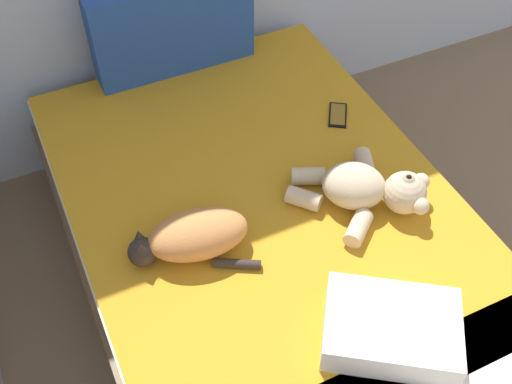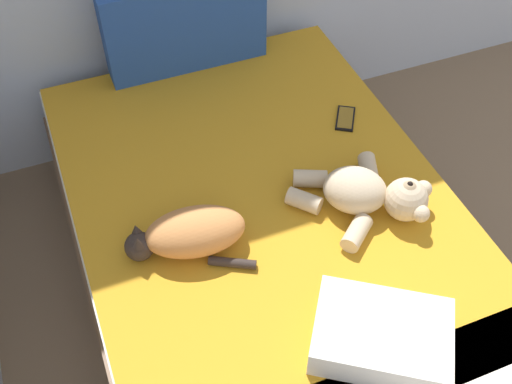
% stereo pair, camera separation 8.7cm
% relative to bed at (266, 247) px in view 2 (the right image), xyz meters
% --- Properties ---
extents(bed, '(1.39, 2.01, 0.51)m').
position_rel_bed_xyz_m(bed, '(0.00, 0.00, 0.00)').
color(bed, brown).
rests_on(bed, ground_plane).
extents(patterned_cushion, '(0.70, 0.14, 0.41)m').
position_rel_bed_xyz_m(patterned_cushion, '(-0.01, 0.91, 0.47)').
color(patterned_cushion, '#264C99').
rests_on(patterned_cushion, bed).
extents(cat, '(0.42, 0.30, 0.15)m').
position_rel_bed_xyz_m(cat, '(-0.31, -0.08, 0.33)').
color(cat, '#D18447').
rests_on(cat, bed).
extents(teddy_bear, '(0.49, 0.42, 0.17)m').
position_rel_bed_xyz_m(teddy_bear, '(0.33, -0.14, 0.33)').
color(teddy_bear, beige).
rests_on(teddy_bear, bed).
extents(cell_phone, '(0.14, 0.16, 0.01)m').
position_rel_bed_xyz_m(cell_phone, '(0.48, 0.31, 0.26)').
color(cell_phone, black).
rests_on(cell_phone, bed).
extents(throw_pillow, '(0.49, 0.46, 0.11)m').
position_rel_bed_xyz_m(throw_pillow, '(0.10, -0.64, 0.31)').
color(throw_pillow, white).
rests_on(throw_pillow, bed).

